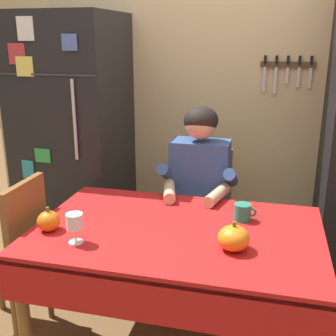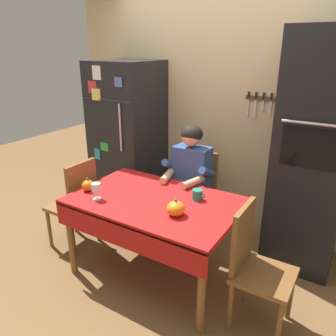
% 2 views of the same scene
% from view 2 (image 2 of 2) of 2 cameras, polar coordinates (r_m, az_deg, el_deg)
% --- Properties ---
extents(ground_plane, '(10.00, 10.00, 0.00)m').
position_cam_2_polar(ground_plane, '(3.09, -3.15, -18.56)').
color(ground_plane, brown).
rests_on(ground_plane, ground).
extents(back_wall_assembly, '(3.70, 0.13, 2.60)m').
position_cam_2_polar(back_wall_assembly, '(3.62, 9.56, 9.98)').
color(back_wall_assembly, '#D1B784').
rests_on(back_wall_assembly, ground).
extents(refrigerator, '(0.68, 0.71, 1.80)m').
position_cam_2_polar(refrigerator, '(3.88, -6.88, 4.76)').
color(refrigerator, black).
rests_on(refrigerator, ground).
extents(wall_oven, '(0.60, 0.64, 2.10)m').
position_cam_2_polar(wall_oven, '(3.10, 23.93, 1.92)').
color(wall_oven, black).
rests_on(wall_oven, ground).
extents(dining_table, '(1.40, 0.90, 0.74)m').
position_cam_2_polar(dining_table, '(2.78, -2.50, -7.15)').
color(dining_table, brown).
rests_on(dining_table, ground).
extents(chair_behind_person, '(0.40, 0.40, 0.93)m').
position_cam_2_polar(chair_behind_person, '(3.46, 4.94, -4.06)').
color(chair_behind_person, brown).
rests_on(chair_behind_person, ground).
extents(seated_person, '(0.47, 0.55, 1.25)m').
position_cam_2_polar(seated_person, '(3.22, 3.53, -1.60)').
color(seated_person, '#38384C').
rests_on(seated_person, ground).
extents(chair_right_side, '(0.40, 0.40, 0.93)m').
position_cam_2_polar(chair_right_side, '(2.48, 14.79, -15.65)').
color(chair_right_side, brown).
rests_on(chair_right_side, ground).
extents(chair_left_side, '(0.40, 0.40, 0.93)m').
position_cam_2_polar(chair_left_side, '(3.36, -15.65, -5.54)').
color(chair_left_side, brown).
rests_on(chair_left_side, ground).
extents(coffee_mug, '(0.11, 0.09, 0.09)m').
position_cam_2_polar(coffee_mug, '(2.74, 5.15, -4.65)').
color(coffee_mug, '#237F66').
rests_on(coffee_mug, dining_table).
extents(wine_glass, '(0.08, 0.08, 0.14)m').
position_cam_2_polar(wine_glass, '(2.78, -12.41, -3.43)').
color(wine_glass, white).
rests_on(wine_glass, dining_table).
extents(pumpkin_large, '(0.11, 0.11, 0.12)m').
position_cam_2_polar(pumpkin_large, '(2.98, -13.75, -2.98)').
color(pumpkin_large, orange).
rests_on(pumpkin_large, dining_table).
extents(pumpkin_medium, '(0.14, 0.14, 0.13)m').
position_cam_2_polar(pumpkin_medium, '(2.48, 1.37, -7.07)').
color(pumpkin_medium, orange).
rests_on(pumpkin_medium, dining_table).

